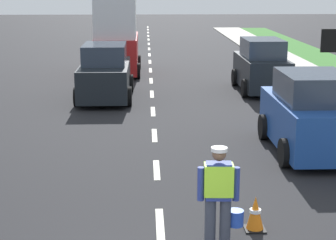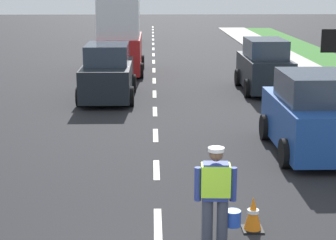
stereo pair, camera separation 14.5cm
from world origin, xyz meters
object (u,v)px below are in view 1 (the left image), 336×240
object	(u,v)px
delivery_truck	(117,39)
car_oncoming_lead	(105,74)
road_worker	(220,192)
car_parked_curbside	(312,115)
car_parked_far	(261,67)
car_oncoming_third	(121,28)
traffic_cone_near	(255,213)

from	to	relation	value
delivery_truck	car_oncoming_lead	bearing A→B (deg)	-91.55
road_worker	delivery_truck	distance (m)	17.99
car_parked_curbside	car_oncoming_lead	bearing A→B (deg)	128.93
car_oncoming_lead	car_parked_far	xyz separation A→B (m)	(5.98, 1.27, 0.02)
car_oncoming_lead	car_parked_far	bearing A→B (deg)	11.97
car_parked_far	road_worker	bearing A→B (deg)	-104.04
car_parked_curbside	car_oncoming_lead	xyz separation A→B (m)	(-5.60, 6.93, -0.01)
delivery_truck	car_oncoming_lead	xyz separation A→B (m)	(-0.15, -5.70, -0.68)
delivery_truck	car_oncoming_lead	world-z (taller)	delivery_truck
delivery_truck	car_parked_far	bearing A→B (deg)	-37.29
delivery_truck	road_worker	bearing A→B (deg)	-82.07
delivery_truck	car_parked_far	distance (m)	7.35
car_oncoming_third	delivery_truck	bearing A→B (deg)	-88.50
car_oncoming_lead	car_parked_far	distance (m)	6.11
car_oncoming_third	car_parked_curbside	size ratio (longest dim) A/B	1.08
traffic_cone_near	car_oncoming_lead	distance (m)	12.00
car_oncoming_third	car_oncoming_lead	xyz separation A→B (m)	(0.20, -19.31, -0.13)
traffic_cone_near	car_parked_far	world-z (taller)	car_parked_far
traffic_cone_near	car_oncoming_lead	world-z (taller)	car_oncoming_lead
car_parked_far	delivery_truck	bearing A→B (deg)	142.71
delivery_truck	car_parked_curbside	xyz separation A→B (m)	(5.44, -12.63, -0.67)
traffic_cone_near	car_parked_curbside	size ratio (longest dim) A/B	0.16
delivery_truck	car_parked_far	size ratio (longest dim) A/B	1.17
traffic_cone_near	car_parked_far	size ratio (longest dim) A/B	0.16
car_parked_curbside	car_parked_far	bearing A→B (deg)	87.34
road_worker	delivery_truck	bearing A→B (deg)	97.93
traffic_cone_near	car_parked_far	bearing A→B (deg)	78.33
road_worker	delivery_truck	size ratio (longest dim) A/B	0.36
delivery_truck	car_parked_curbside	bearing A→B (deg)	-66.69
traffic_cone_near	car_oncoming_lead	xyz separation A→B (m)	(-3.34, 11.51, 0.62)
car_oncoming_lead	car_parked_far	world-z (taller)	car_parked_far
traffic_cone_near	car_parked_curbside	distance (m)	5.15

